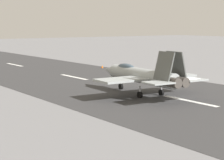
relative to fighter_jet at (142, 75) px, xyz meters
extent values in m
plane|color=slate|center=(-5.64, -1.63, -2.39)|extent=(400.00, 400.00, 0.00)
cube|color=#353536|center=(-5.64, -1.63, -2.38)|extent=(240.00, 26.00, 0.02)
cube|color=white|center=(-6.38, -1.63, -2.37)|extent=(8.00, 0.70, 0.00)
cube|color=white|center=(19.22, -1.63, -2.37)|extent=(8.00, 0.70, 0.00)
cube|color=white|center=(43.90, -1.63, -2.37)|extent=(8.00, 0.70, 0.00)
cylinder|color=#9BA2A2|center=(0.07, 0.00, -0.08)|extent=(12.17, 2.58, 1.82)
cone|color=#9BA2A2|center=(7.48, -0.47, -0.08)|extent=(2.88, 1.72, 1.55)
ellipsoid|color=#3F5160|center=(3.47, -0.22, 0.60)|extent=(3.66, 1.32, 1.10)
cylinder|color=#47423D|center=(-6.08, 0.93, -0.08)|extent=(2.26, 1.24, 1.10)
cylinder|color=#47423D|center=(-6.15, -0.16, -0.08)|extent=(2.26, 1.24, 1.10)
cube|color=#9BA2A2|center=(-0.70, 3.77, -0.18)|extent=(3.75, 5.81, 0.24)
cube|color=#9BA2A2|center=(-1.16, -3.65, -0.18)|extent=(3.75, 5.81, 0.24)
cube|color=#9BA2A2|center=(-5.96, 2.78, 0.02)|extent=(2.57, 2.95, 0.16)
cube|color=#9BA2A2|center=(-6.26, -2.01, 0.02)|extent=(2.57, 2.95, 0.16)
cube|color=#4F5250|center=(-5.13, 1.22, 1.62)|extent=(2.65, 1.11, 3.14)
cube|color=#4F5250|center=(-5.24, -0.57, 1.62)|extent=(2.65, 1.11, 3.14)
cylinder|color=silver|center=(4.70, -0.30, -1.69)|extent=(0.18, 0.18, 1.40)
cylinder|color=black|center=(4.70, -0.30, -2.01)|extent=(0.78, 0.35, 0.76)
cylinder|color=silver|center=(-1.63, 1.71, -1.69)|extent=(0.18, 0.18, 1.40)
cylinder|color=black|center=(-1.63, 1.71, -2.01)|extent=(0.78, 0.35, 0.76)
cylinder|color=silver|center=(-1.83, -1.49, -1.69)|extent=(0.18, 0.18, 1.40)
cylinder|color=black|center=(-1.83, -1.49, -2.01)|extent=(0.78, 0.35, 0.76)
cube|color=#1E2338|center=(17.33, -10.08, -1.96)|extent=(0.24, 0.36, 0.86)
cube|color=yellow|center=(17.33, -10.08, -1.33)|extent=(0.45, 0.30, 0.58)
sphere|color=tan|center=(17.33, -10.08, -0.88)|extent=(0.22, 0.22, 0.22)
cylinder|color=yellow|center=(17.03, -10.09, -1.36)|extent=(0.10, 0.10, 0.55)
cylinder|color=yellow|center=(17.63, -10.06, -1.36)|extent=(0.10, 0.10, 0.55)
cone|color=orange|center=(4.09, -13.22, -2.11)|extent=(0.44, 0.44, 0.55)
cone|color=orange|center=(27.96, -13.22, -2.11)|extent=(0.44, 0.44, 0.55)
camera|label=1|loc=(-37.43, 31.44, 6.15)|focal=64.91mm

